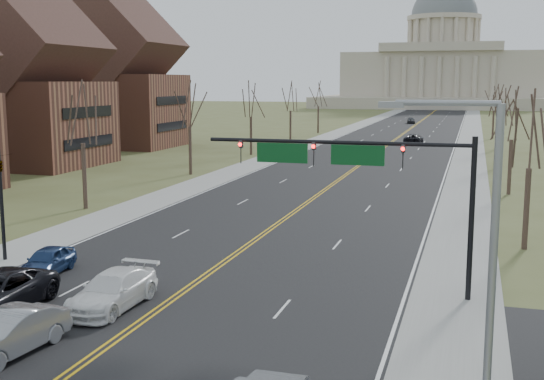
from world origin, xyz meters
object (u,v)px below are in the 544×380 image
Objects in this scene: car_far_nb at (414,139)px; street_light at (481,262)px; signal_left at (1,192)px; car_sb_inner_lead at (10,333)px; car_sb_inner_second at (113,290)px; car_sb_outer_second at (47,261)px; car_far_sb at (411,120)px; signal_mast at (356,166)px.

street_light is at bearing 98.51° from car_far_nb.
signal_left is 14.21m from car_sb_inner_lead.
car_sb_outer_second is (-5.70, 3.60, -0.08)m from car_sb_inner_second.
car_far_sb is (1.39, 140.08, -0.06)m from car_sb_inner_lead.
street_light is 90.91m from car_far_nb.
signal_left is at bearing -101.23° from car_far_sb.
car_far_nb is (6.41, 87.72, -0.02)m from car_sb_inner_lead.
car_sb_outer_second is 131.12m from car_far_sb.
signal_left is 0.66× the size of street_light.
car_far_nb is at bearing 87.91° from car_sb_inner_second.
car_sb_outer_second is at bearing -173.26° from signal_mast.
street_light is 23.93m from car_sb_outer_second.
car_sb_inner_lead is at bearing -97.78° from car_sb_inner_second.
car_far_sb is at bearing -81.81° from car_far_nb.
street_light is 1.73× the size of car_sb_inner_second.
signal_left is (-18.95, 0.00, -2.05)m from signal_mast.
signal_mast is 2.87× the size of car_far_sb.
car_sb_inner_lead reaches higher than car_far_nb.
street_light reaches higher than car_far_sb.
signal_left reaches higher than car_far_sb.
signal_left is 1.42× the size of car_far_sb.
car_sb_inner_second is 0.96× the size of car_far_nb.
car_far_sb is at bearing 95.68° from street_light.
car_far_nb is (11.19, 78.62, 0.08)m from car_sb_outer_second.
signal_mast is 3.05× the size of car_sb_outer_second.
signal_left is at bearing 81.62° from car_far_nb.
signal_mast is at bearing 52.95° from car_sb_inner_lead.
street_light is 16.42m from car_sb_inner_lead.
signal_mast is at bearing 95.60° from car_far_nb.
street_light is 1.67× the size of car_far_nb.
car_sb_inner_second is at bearing 151.04° from street_light.
street_light is 2.15× the size of car_far_sb.
car_far_sb is (0.47, 134.58, -0.04)m from car_sb_inner_second.
signal_left reaches higher than car_sb_outer_second.
car_sb_inner_lead is 1.11× the size of car_far_sb.
car_sb_inner_second is (-9.37, -5.38, -4.99)m from signal_mast.
car_far_sb is (6.16, 130.97, 0.04)m from car_sb_outer_second.
car_sb_inner_second is 1.32× the size of car_sb_outer_second.
signal_mast is 2.32× the size of car_sb_inner_second.
car_sb_inner_second reaches higher than car_far_sb.
car_sb_outer_second is 79.41m from car_far_nb.
signal_mast is at bearing -92.85° from car_far_sb.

